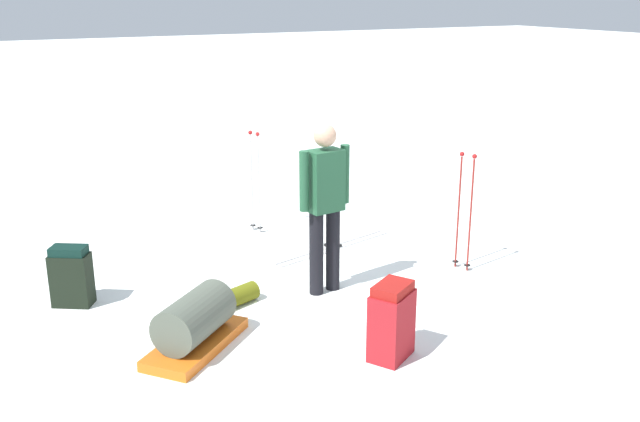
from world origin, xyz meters
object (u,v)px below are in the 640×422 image
backpack_bright (392,322)px  ski_poles_planted_far (255,177)px  sleeping_mat_rolled (232,298)px  ski_pair_near (333,247)px  backpack_large_dark (71,277)px  gear_sled (195,324)px  ski_poles_planted_near (465,206)px  skier_standing (325,200)px

backpack_bright → ski_poles_planted_far: bearing=175.6°
ski_poles_planted_far → sleeping_mat_rolled: bearing=-28.9°
ski_pair_near → backpack_large_dark: bearing=-86.3°
ski_pair_near → gear_sled: size_ratio=1.57×
ski_poles_planted_near → gear_sled: (0.37, -3.12, -0.49)m
ski_poles_planted_near → gear_sled: ski_poles_planted_near is taller
ski_pair_near → backpack_large_dark: (0.19, -2.96, 0.28)m
ski_pair_near → backpack_large_dark: backpack_large_dark is taller
ski_poles_planted_near → ski_poles_planted_far: (-2.19, -1.48, -0.01)m
gear_sled → ski_poles_planted_near: bearing=96.8°
backpack_large_dark → ski_poles_planted_near: bearing=75.3°
backpack_bright → gear_sled: backpack_bright is taller
ski_poles_planted_far → ski_poles_planted_near: bearing=34.0°
ski_pair_near → sleeping_mat_rolled: 1.89m
skier_standing → ski_poles_planted_far: size_ratio=1.34×
backpack_bright → ski_poles_planted_far: ski_poles_planted_far is taller
backpack_large_dark → sleeping_mat_rolled: (0.76, 1.33, -0.20)m
ski_poles_planted_near → ski_poles_planted_far: size_ratio=1.01×
skier_standing → sleeping_mat_rolled: (-0.08, -0.96, -0.86)m
gear_sled → sleeping_mat_rolled: (-0.62, 0.57, -0.13)m
backpack_large_dark → ski_poles_planted_far: bearing=116.1°
ski_poles_planted_near → backpack_large_dark: bearing=-104.7°
ski_poles_planted_far → gear_sled: size_ratio=1.17×
ski_pair_near → gear_sled: gear_sled is taller
skier_standing → ski_poles_planted_far: skier_standing is taller
skier_standing → ski_poles_planted_far: bearing=176.7°
ski_poles_planted_far → backpack_large_dark: bearing=-63.9°
ski_pair_near → ski_poles_planted_far: size_ratio=1.33×
ski_pair_near → ski_poles_planted_far: bearing=-150.7°
backpack_large_dark → sleeping_mat_rolled: size_ratio=1.08×
ski_pair_near → gear_sled: bearing=-54.3°
ski_pair_near → gear_sled: (1.58, -2.19, 0.21)m
skier_standing → ski_poles_planted_near: bearing=83.9°
backpack_large_dark → ski_poles_planted_far: (-1.18, 2.40, 0.42)m
skier_standing → ski_pair_near: skier_standing is taller
skier_standing → sleeping_mat_rolled: bearing=-94.8°
backpack_bright → ski_poles_planted_near: bearing=125.9°
ski_poles_planted_far → ski_pair_near: bearing=29.3°
sleeping_mat_rolled → backpack_bright: bearing=28.0°
ski_poles_planted_near → gear_sled: bearing=-83.2°
ski_poles_planted_far → gear_sled: ski_poles_planted_far is taller
skier_standing → ski_pair_near: 1.55m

